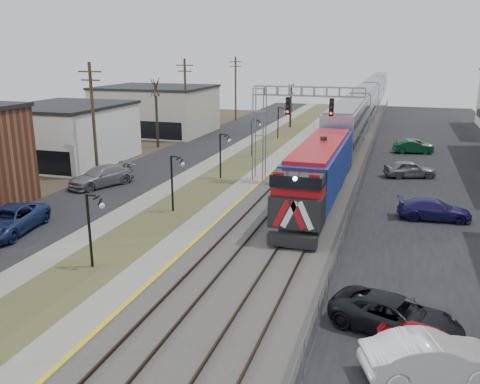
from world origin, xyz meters
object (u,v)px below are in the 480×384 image
at_px(signal_gantry, 279,117).
at_px(car_lot_b, 431,358).
at_px(car_lot_a, 430,346).
at_px(train, 366,104).

relative_size(signal_gantry, car_lot_b, 1.92).
bearing_deg(car_lot_b, signal_gantry, 2.52).
bearing_deg(car_lot_b, car_lot_a, -24.27).
bearing_deg(signal_gantry, car_lot_b, -65.67).
bearing_deg(car_lot_a, car_lot_b, -163.59).
bearing_deg(car_lot_a, signal_gantry, 44.21).
height_order(train, car_lot_a, train).
height_order(train, car_lot_b, train).
height_order(signal_gantry, car_lot_a, signal_gantry).
height_order(signal_gantry, car_lot_b, signal_gantry).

